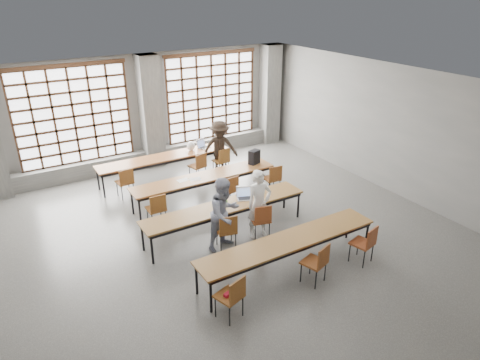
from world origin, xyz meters
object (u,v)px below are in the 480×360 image
chair_near_right (366,241)px  chair_front_right (261,218)px  student_back (220,148)px  chair_front_left (227,228)px  chair_near_mid (318,260)px  student_female (225,214)px  desk_row_c (225,208)px  chair_mid_left (157,207)px  laptop_front (244,195)px  chair_back_mid (199,164)px  plastic_bag (191,146)px  chair_near_left (232,294)px  chair_mid_centre (230,188)px  mouse (260,195)px  desk_row_d (289,243)px  chair_back_left (125,180)px  backpack (254,157)px  green_box (222,203)px  student_male (259,204)px  phone (234,205)px  chair_back_right (222,159)px  desk_row_b (205,178)px  laptop_back (203,145)px  desk_row_a (164,158)px  chair_mid_right (273,177)px  red_pouch (229,294)px

chair_near_right → chair_front_right: bearing=124.1°
student_back → chair_front_left: bearing=-99.8°
chair_near_mid → student_female: (-0.89, 2.06, 0.30)m
desk_row_c → chair_mid_left: bearing=138.8°
chair_near_mid → laptop_front: bearing=90.4°
chair_back_mid → plastic_bag: 0.76m
chair_back_mid → chair_near_left: 5.94m
chair_mid_centre → mouse: (0.21, -1.12, 0.21)m
desk_row_d → chair_back_left: size_ratio=4.55×
student_female → backpack: size_ratio=4.17×
chair_near_mid → mouse: chair_near_mid is taller
student_female → chair_mid_left: bearing=106.2°
mouse → green_box: size_ratio=0.39×
chair_back_mid → student_female: bearing=-107.2°
student_male → phone: (-0.42, 0.40, -0.08)m
phone → backpack: 2.58m
mouse → green_box: bearing=174.3°
green_box → desk_row_c: bearing=-58.0°
chair_back_mid → chair_front_right: size_ratio=1.00×
student_male → plastic_bag: student_male is taller
chair_back_mid → chair_back_right: size_ratio=1.00×
student_female → mouse: student_female is taller
desk_row_d → chair_near_right: size_ratio=4.55×
chair_mid_centre → mouse: bearing=-79.6°
desk_row_d → chair_near_mid: bearing=-70.3°
desk_row_c → chair_near_right: 3.18m
student_male → backpack: size_ratio=4.10×
chair_back_left → chair_back_mid: same height
desk_row_b → chair_mid_centre: size_ratio=4.55×
plastic_bag → laptop_back: bearing=7.4°
chair_back_right → plastic_bag: (-0.71, 0.68, 0.34)m
chair_mid_centre → plastic_bag: size_ratio=3.08×
phone → plastic_bag: (0.68, 3.78, 0.14)m
chair_front_left → student_female: 0.32m
desk_row_d → chair_back_right: chair_back_right is taller
desk_row_a → desk_row_d: same height
chair_front_left → green_box: chair_front_left is taller
desk_row_d → chair_mid_right: chair_mid_right is taller
chair_near_left → red_pouch: chair_near_left is taller
chair_back_right → chair_back_mid: bearing=179.9°
backpack → chair_back_right: bearing=86.7°
chair_back_left → chair_front_left: (1.11, -3.63, 0.00)m
desk_row_b → chair_mid_right: size_ratio=4.55×
mouse → plastic_bag: bearing=91.3°
plastic_bag → desk_row_b: bearing=-105.1°
plastic_bag → red_pouch: plastic_bag is taller
student_back → student_female: bearing=-100.4°
chair_back_mid → student_back: (0.78, 0.13, 0.31)m
desk_row_c → desk_row_d: 1.97m
desk_row_d → chair_front_right: chair_front_right is taller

